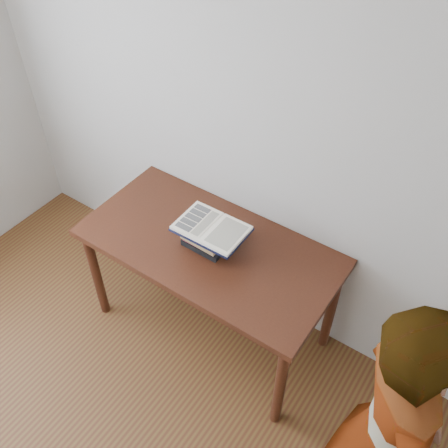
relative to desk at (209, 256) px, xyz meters
The scene contains 4 objects.
desk is the anchor object (origin of this frame).
book_stack 0.17m from the desk, 108.34° to the right, with size 0.25×0.20×0.15m.
open_book 0.27m from the desk, 28.19° to the right, with size 0.38×0.26×0.03m.
reader 1.31m from the desk, 21.68° to the right, with size 0.59×0.39×1.62m, color tan.
Camera 1 is at (1.24, -0.14, 2.80)m, focal length 40.00 mm.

